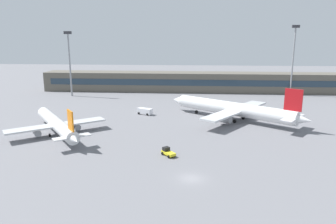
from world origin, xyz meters
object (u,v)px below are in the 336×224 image
at_px(airplane_mid, 232,109).
at_px(airplane_near, 56,123).
at_px(floodlight_tower_west, 293,56).
at_px(baggage_tug_yellow, 168,152).
at_px(floodlight_tower_east, 70,59).
at_px(service_van_white, 145,111).

bearing_deg(airplane_mid, airplane_near, -159.67).
height_order(airplane_near, floodlight_tower_west, floodlight_tower_west).
distance_m(baggage_tug_yellow, floodlight_tower_east, 85.16).
xyz_separation_m(airplane_near, service_van_white, (20.60, 23.25, -1.68)).
relative_size(airplane_mid, baggage_tug_yellow, 10.84).
bearing_deg(airplane_near, floodlight_tower_east, 106.70).
xyz_separation_m(airplane_near, floodlight_tower_east, (-16.46, 54.87, 13.13)).
xyz_separation_m(service_van_white, floodlight_tower_west, (59.63, 41.42, 16.16)).
relative_size(airplane_mid, service_van_white, 7.29).
relative_size(baggage_tug_yellow, floodlight_tower_east, 0.13).
xyz_separation_m(airplane_mid, service_van_white, (-28.28, 5.15, -2.46)).
height_order(airplane_mid, service_van_white, airplane_mid).
height_order(floodlight_tower_west, floodlight_tower_east, floodlight_tower_west).
xyz_separation_m(baggage_tug_yellow, floodlight_tower_west, (49.06, 78.75, 16.47)).
distance_m(airplane_mid, floodlight_tower_west, 57.79).
relative_size(airplane_mid, floodlight_tower_east, 1.46).
height_order(airplane_near, service_van_white, airplane_near).
relative_size(service_van_white, floodlight_tower_west, 0.18).
bearing_deg(airplane_mid, service_van_white, 169.68).
relative_size(baggage_tug_yellow, service_van_white, 0.67).
distance_m(floodlight_tower_west, floodlight_tower_east, 97.19).
bearing_deg(baggage_tug_yellow, airplane_mid, 61.19).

